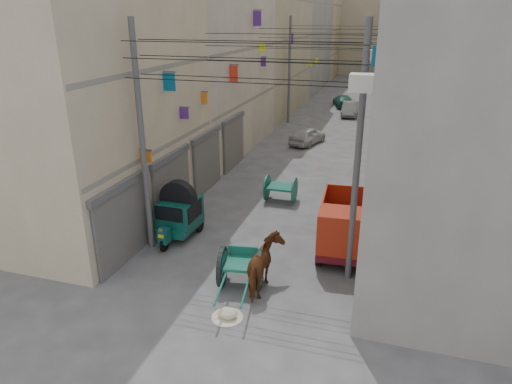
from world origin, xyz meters
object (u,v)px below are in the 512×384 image
at_px(mini_truck, 343,231).
at_px(distant_car_white, 308,135).
at_px(tonga_cart, 241,267).
at_px(distant_car_grey, 350,109).
at_px(feed_sack, 227,313).
at_px(auto_rickshaw, 179,212).
at_px(horse, 265,266).
at_px(second_cart, 281,188).
at_px(distant_car_green, 343,101).

bearing_deg(mini_truck, distant_car_white, 102.02).
bearing_deg(tonga_cart, distant_car_grey, 80.00).
relative_size(feed_sack, distant_car_grey, 0.16).
relative_size(auto_rickshaw, horse, 1.25).
relative_size(distant_car_white, distant_car_grey, 0.95).
relative_size(second_cart, feed_sack, 2.41).
bearing_deg(distant_car_green, distant_car_white, 71.76).
xyz_separation_m(auto_rickshaw, mini_truck, (6.19, 0.25, -0.02)).
height_order(tonga_cart, second_cart, tonga_cart).
bearing_deg(horse, mini_truck, -128.68).
xyz_separation_m(auto_rickshaw, feed_sack, (3.53, -4.28, -0.88)).
xyz_separation_m(mini_truck, distant_car_grey, (-2.39, 24.73, -0.42)).
bearing_deg(second_cart, distant_car_grey, 87.02).
height_order(feed_sack, distant_car_white, distant_car_white).
distance_m(mini_truck, horse, 3.52).
xyz_separation_m(distant_car_white, distant_car_green, (0.66, 14.04, -0.02)).
relative_size(second_cart, distant_car_grey, 0.39).
bearing_deg(mini_truck, horse, -128.82).
bearing_deg(feed_sack, mini_truck, 59.56).
relative_size(mini_truck, second_cart, 2.78).
bearing_deg(distant_car_grey, horse, -90.96).
bearing_deg(distant_car_grey, tonga_cart, -92.60).
relative_size(mini_truck, distant_car_white, 1.13).
bearing_deg(second_cart, auto_rickshaw, -121.98).
relative_size(mini_truck, distant_car_grey, 1.08).
bearing_deg(feed_sack, horse, 69.03).
bearing_deg(feed_sack, second_cart, 94.41).
bearing_deg(distant_car_white, distant_car_grey, -83.24).
relative_size(horse, distant_car_white, 0.59).
bearing_deg(horse, auto_rickshaw, -35.63).
distance_m(tonga_cart, horse, 0.81).
height_order(feed_sack, horse, horse).
bearing_deg(second_cart, feed_sack, -85.90).
xyz_separation_m(feed_sack, horse, (0.64, 1.66, 0.70)).
bearing_deg(second_cart, mini_truck, -52.75).
bearing_deg(tonga_cart, mini_truck, 36.42).
relative_size(feed_sack, horse, 0.29).
distance_m(tonga_cart, distant_car_grey, 27.60).
height_order(auto_rickshaw, feed_sack, auto_rickshaw).
bearing_deg(distant_car_white, second_cart, 110.55).
relative_size(horse, distant_car_grey, 0.56).
bearing_deg(feed_sack, distant_car_white, 94.28).
distance_m(mini_truck, second_cart, 5.50).
distance_m(distant_car_white, distant_car_grey, 10.20).
bearing_deg(distant_car_white, distant_car_green, -76.30).
height_order(auto_rickshaw, distant_car_white, auto_rickshaw).
bearing_deg(second_cart, distant_car_white, 93.86).
height_order(feed_sack, distant_car_green, distant_car_green).
relative_size(tonga_cart, second_cart, 2.17).
xyz_separation_m(auto_rickshaw, distant_car_grey, (3.79, 24.98, -0.44)).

